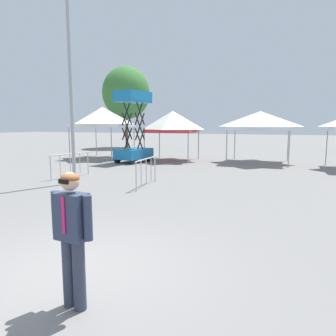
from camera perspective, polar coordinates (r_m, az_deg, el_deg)
name	(u,v)px	position (r m, az deg, el deg)	size (l,w,h in m)	color
ground_plane	(77,272)	(5.59, -16.04, -17.45)	(140.00, 140.00, 0.00)	slate
canopy_tent_behind_center	(102,117)	(22.36, -11.67, 8.95)	(3.41, 3.41, 3.50)	#9E9EA3
canopy_tent_behind_left	(173,122)	(20.69, 0.83, 8.27)	(3.15, 3.15, 3.18)	#9E9EA3
canopy_tent_far_left	(260,121)	(20.22, 16.13, 8.15)	(3.71, 3.71, 3.12)	#9E9EA3
scissor_lift	(134,142)	(19.75, -6.18, 4.73)	(1.75, 2.50, 4.31)	black
person_foreground	(72,231)	(4.25, -16.80, -10.72)	(0.65, 0.29, 1.78)	#33384C
light_pole_near_lift	(70,71)	(13.35, -17.13, 16.31)	(0.36, 0.36, 7.68)	#9E9EA3
tree_behind_tents_center	(126,93)	(32.26, -7.52, 13.19)	(4.62, 4.62, 7.92)	brown
crowd_barrier_near_person	(146,167)	(12.12, -3.92, 0.24)	(0.23, 2.10, 1.08)	#B7BABF
crowd_barrier_mid_lot	(70,161)	(14.76, -17.12, 1.29)	(0.55, 2.05, 1.08)	#B7BABF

